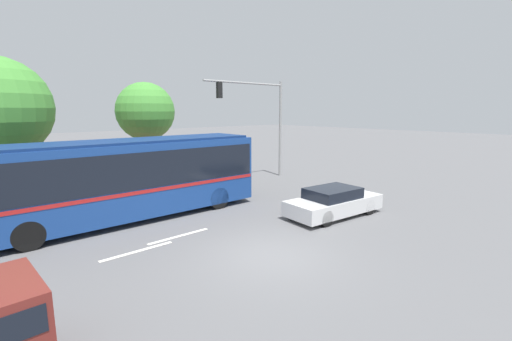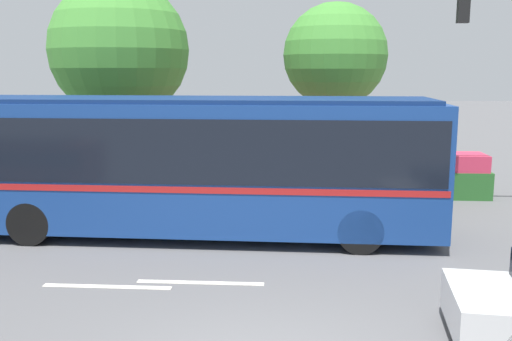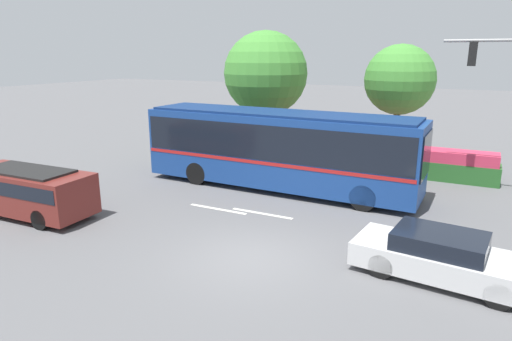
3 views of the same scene
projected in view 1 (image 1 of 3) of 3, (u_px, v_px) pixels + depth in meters
The scene contains 9 objects.
ground_plane at pixel (271, 255), 10.88m from camera, with size 140.00×140.00×0.00m, color #5B5B5E.
city_bus at pixel (120, 176), 14.00m from camera, with size 11.90×2.76×3.31m.
sedan_foreground at pixel (334, 202), 14.86m from camera, with size 4.59×2.21×1.24m.
traffic_light_pole at pixel (263, 113), 22.37m from camera, with size 6.24×0.24×6.38m.
flowering_hedge at pixel (147, 178), 19.89m from camera, with size 10.65×1.26×1.36m.
street_tree_centre at pixel (145, 112), 20.30m from camera, with size 3.37×3.37×6.11m.
lane_stripe_near at pixel (328, 196), 18.30m from camera, with size 2.40×0.16×0.01m, color silver.
lane_stripe_mid at pixel (138, 251), 11.18m from camera, with size 2.40×0.16×0.01m, color silver.
lane_stripe_far at pixel (179, 236), 12.52m from camera, with size 2.40×0.16×0.01m, color silver.
Camera 1 is at (-7.21, -7.32, 4.51)m, focal length 24.32 mm.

